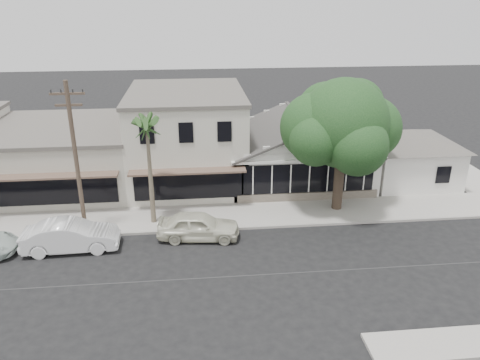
{
  "coord_description": "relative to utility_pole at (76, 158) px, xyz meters",
  "views": [
    {
      "loc": [
        -2.54,
        -19.81,
        13.11
      ],
      "look_at": [
        0.13,
        6.0,
        2.77
      ],
      "focal_mm": 35.0,
      "sensor_mm": 36.0,
      "label": 1
    }
  ],
  "objects": [
    {
      "name": "row_building_near",
      "position": [
        6.0,
        8.3,
        -1.54
      ],
      "size": [
        8.0,
        10.0,
        6.5
      ],
      "primitive_type": "cube",
      "color": "beige",
      "rests_on": "ground"
    },
    {
      "name": "car_1",
      "position": [
        -0.42,
        -1.65,
        -3.94
      ],
      "size": [
        5.2,
        1.99,
        1.69
      ],
      "primitive_type": "imported",
      "rotation": [
        0.0,
        0.0,
        1.61
      ],
      "color": "white",
      "rests_on": "ground"
    },
    {
      "name": "sidewalk_north",
      "position": [
        1.0,
        1.55,
        -4.71
      ],
      "size": [
        90.0,
        3.5,
        0.15
      ],
      "primitive_type": "cube",
      "color": "#9E9991",
      "rests_on": "ground"
    },
    {
      "name": "utility_pole",
      "position": [
        0.0,
        0.0,
        0.0
      ],
      "size": [
        1.8,
        0.24,
        9.0
      ],
      "color": "brown",
      "rests_on": "ground"
    },
    {
      "name": "palm_east",
      "position": [
        3.84,
        1.07,
        1.35
      ],
      "size": [
        2.19,
        2.19,
        7.16
      ],
      "color": "#726651",
      "rests_on": "ground"
    },
    {
      "name": "car_0",
      "position": [
        6.54,
        -1.05,
        -3.99
      ],
      "size": [
        4.85,
        2.38,
        1.59
      ],
      "primitive_type": "imported",
      "rotation": [
        0.0,
        0.0,
        1.46
      ],
      "color": "silver",
      "rests_on": "ground"
    },
    {
      "name": "shade_tree",
      "position": [
        15.5,
        2.08,
        0.85
      ],
      "size": [
        7.72,
        6.98,
        8.57
      ],
      "rotation": [
        0.0,
        0.0,
        -0.02
      ],
      "color": "#443529",
      "rests_on": "ground"
    },
    {
      "name": "corner_shop",
      "position": [
        14.0,
        7.27,
        -2.17
      ],
      "size": [
        10.4,
        8.6,
        5.1
      ],
      "color": "white",
      "rests_on": "ground"
    },
    {
      "name": "ground",
      "position": [
        9.0,
        -5.2,
        -4.79
      ],
      "size": [
        140.0,
        140.0,
        0.0
      ],
      "primitive_type": "plane",
      "color": "black",
      "rests_on": "ground"
    },
    {
      "name": "row_building_midnear",
      "position": [
        -3.0,
        8.3,
        -2.69
      ],
      "size": [
        10.0,
        10.0,
        4.2
      ],
      "primitive_type": "cube",
      "color": "beige",
      "rests_on": "ground"
    },
    {
      "name": "side_cottage",
      "position": [
        22.2,
        6.3,
        -3.29
      ],
      "size": [
        6.0,
        6.0,
        3.0
      ],
      "primitive_type": "cube",
      "color": "white",
      "rests_on": "ground"
    }
  ]
}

